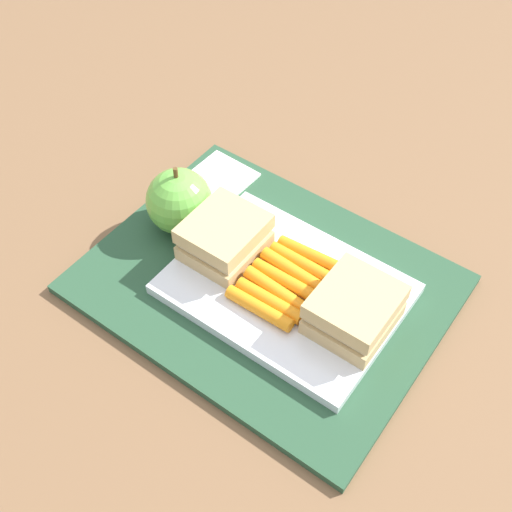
# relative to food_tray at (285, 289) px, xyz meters

# --- Properties ---
(ground_plane) EXTENTS (2.40, 2.40, 0.00)m
(ground_plane) POSITION_rel_food_tray_xyz_m (0.03, 0.00, -0.02)
(ground_plane) COLOR brown
(lunchbag_mat) EXTENTS (0.36, 0.28, 0.01)m
(lunchbag_mat) POSITION_rel_food_tray_xyz_m (0.03, 0.00, -0.01)
(lunchbag_mat) COLOR #284C33
(lunchbag_mat) RESTS_ON ground_plane
(food_tray) EXTENTS (0.23, 0.17, 0.01)m
(food_tray) POSITION_rel_food_tray_xyz_m (0.00, 0.00, 0.00)
(food_tray) COLOR white
(food_tray) RESTS_ON lunchbag_mat
(sandwich_half_left) EXTENTS (0.07, 0.08, 0.04)m
(sandwich_half_left) POSITION_rel_food_tray_xyz_m (-0.08, 0.00, 0.03)
(sandwich_half_left) COLOR tan
(sandwich_half_left) RESTS_ON food_tray
(sandwich_half_right) EXTENTS (0.07, 0.08, 0.04)m
(sandwich_half_right) POSITION_rel_food_tray_xyz_m (0.08, 0.00, 0.03)
(sandwich_half_right) COLOR tan
(sandwich_half_right) RESTS_ON food_tray
(carrot_sticks_bundle) EXTENTS (0.08, 0.10, 0.02)m
(carrot_sticks_bundle) POSITION_rel_food_tray_xyz_m (0.00, 0.00, 0.01)
(carrot_sticks_bundle) COLOR orange
(carrot_sticks_bundle) RESTS_ON food_tray
(apple) EXTENTS (0.07, 0.07, 0.08)m
(apple) POSITION_rel_food_tray_xyz_m (0.15, -0.01, 0.03)
(apple) COLOR #66B742
(apple) RESTS_ON lunchbag_mat
(paper_napkin) EXTENTS (0.07, 0.07, 0.00)m
(paper_napkin) POSITION_rel_food_tray_xyz_m (0.16, -0.09, -0.00)
(paper_napkin) COLOR white
(paper_napkin) RESTS_ON lunchbag_mat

